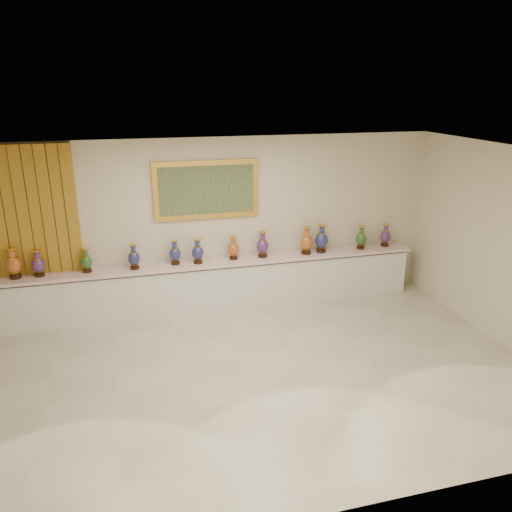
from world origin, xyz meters
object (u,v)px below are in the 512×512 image
at_px(vase_2, 86,262).
at_px(vase_1, 38,265).
at_px(vase_0, 14,265).
at_px(counter, 218,285).

bearing_deg(vase_2, vase_1, 179.95).
bearing_deg(vase_0, vase_2, -0.21).
relative_size(counter, vase_2, 17.97).
bearing_deg(counter, vase_2, -179.99).
height_order(counter, vase_2, vase_2).
height_order(vase_0, vase_2, vase_0).
bearing_deg(vase_2, vase_0, 179.79).
xyz_separation_m(counter, vase_1, (-2.90, 0.00, 0.66)).
bearing_deg(counter, vase_1, 180.00).
relative_size(counter, vase_1, 16.72).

